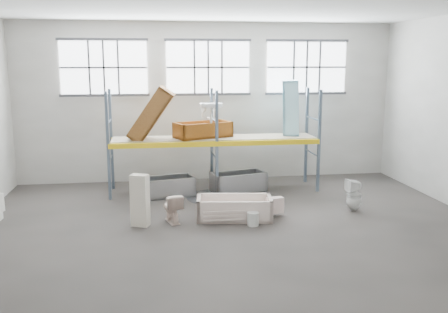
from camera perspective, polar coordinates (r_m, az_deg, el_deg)
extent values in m
cube|color=#4C4540|center=(11.62, 1.09, -8.43)|extent=(12.00, 10.00, 0.10)
cube|color=silver|center=(11.04, 1.18, 17.43)|extent=(12.00, 10.00, 0.10)
cube|color=#9E9A92|center=(16.02, -1.85, 6.24)|extent=(12.00, 0.10, 5.00)
cube|color=#ADA8A0|center=(6.18, 8.86, -1.29)|extent=(12.00, 0.10, 5.00)
cube|color=white|center=(15.82, -13.60, 9.88)|extent=(2.60, 0.04, 1.60)
cube|color=white|center=(15.86, -1.83, 10.17)|extent=(2.60, 0.04, 1.60)
cube|color=white|center=(16.53, 9.43, 10.06)|extent=(2.60, 0.04, 1.60)
cube|color=slate|center=(13.95, -13.14, 1.14)|extent=(0.08, 0.08, 3.00)
cube|color=slate|center=(15.14, -12.78, 1.89)|extent=(0.08, 0.08, 3.00)
cube|color=slate|center=(14.02, -0.83, 1.47)|extent=(0.08, 0.08, 3.00)
cube|color=slate|center=(15.20, -1.42, 2.20)|extent=(0.08, 0.08, 3.00)
cube|color=slate|center=(14.71, 10.84, 1.72)|extent=(0.08, 0.08, 3.00)
cube|color=slate|center=(15.84, 9.43, 2.40)|extent=(0.08, 0.08, 3.00)
cube|color=yellow|center=(14.02, -0.83, 1.47)|extent=(6.00, 0.10, 0.14)
cube|color=yellow|center=(15.20, -1.42, 2.20)|extent=(6.00, 0.10, 0.14)
cube|color=gray|center=(14.60, -1.14, 2.16)|extent=(5.90, 1.10, 0.03)
cylinder|color=black|center=(14.15, -0.71, -4.66)|extent=(1.80, 1.80, 0.00)
cube|color=beige|center=(12.43, 5.84, -5.59)|extent=(0.45, 0.29, 0.40)
imported|color=beige|center=(12.33, 3.60, -6.27)|extent=(0.52, 0.52, 0.17)
imported|color=#F5D8C8|center=(11.99, -5.97, -5.86)|extent=(0.55, 0.77, 0.70)
cube|color=beige|center=(11.75, -9.60, -4.98)|extent=(0.46, 0.39, 1.22)
imported|color=white|center=(13.22, 14.66, -4.28)|extent=(0.41, 0.41, 0.83)
imported|color=silver|center=(14.18, -1.49, 4.00)|extent=(0.76, 0.66, 0.58)
cylinder|color=beige|center=(11.75, 3.34, -7.15)|extent=(0.32, 0.32, 0.32)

